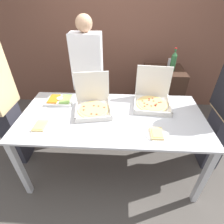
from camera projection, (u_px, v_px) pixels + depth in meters
The scene contains 13 objects.
ground_plane at pixel (112, 165), 2.47m from camera, with size 16.00×16.00×0.00m, color #514C47.
brick_wall_behind at pixel (117, 33), 3.03m from camera, with size 10.00×0.06×2.80m.
buffet_table at pixel (112, 122), 2.01m from camera, with size 2.06×0.98×0.87m.
pizza_box_far_right at pixel (152, 98), 2.12m from camera, with size 0.46×0.47×0.42m.
pizza_box_near_right at pixel (93, 104), 2.02m from camera, with size 0.46×0.48×0.40m.
paper_plate_front_left at pixel (40, 126), 1.79m from camera, with size 0.23×0.23×0.03m.
paper_plate_front_right at pixel (157, 134), 1.70m from camera, with size 0.22×0.22×0.03m.
veggie_tray at pixel (60, 100), 2.19m from camera, with size 0.33×0.25×0.05m.
sideboard_podium at pixel (160, 96), 3.05m from camera, with size 0.60×0.56×0.99m.
soda_bottle at pixel (173, 61), 2.64m from camera, with size 0.08×0.08×0.35m.
soda_can_silver at pixel (170, 62), 2.85m from camera, with size 0.07×0.07×0.12m.
person_guest_cap at pixel (89, 82), 2.50m from camera, with size 0.40×0.22×1.81m.
person_guest_plaid at pixel (1, 101), 2.05m from camera, with size 0.22×0.40×1.83m.
Camera 1 is at (0.08, -1.57, 2.05)m, focal length 28.00 mm.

